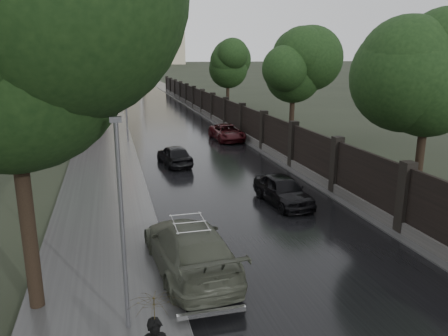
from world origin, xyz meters
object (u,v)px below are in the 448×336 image
tree_left_near (7,52)px  tree_right_b (293,75)px  lamp_post (122,227)px  hatchback_left (174,155)px  pedestrian_umbrella (155,316)px  tree_left_far (74,69)px  car_right_far (227,132)px  tree_right_a (428,89)px  tree_right_c (228,68)px  volga_sedan (190,248)px  car_right_near (283,190)px  traffic_light (126,110)px

tree_left_near → tree_right_b: size_ratio=1.31×
tree_right_b → lamp_post: (-12.90, -20.50, -2.28)m
hatchback_left → pedestrian_umbrella: 18.32m
tree_left_far → car_right_far: bearing=-28.7°
pedestrian_umbrella → car_right_far: bearing=77.5°
tree_right_a → hatchback_left: 13.90m
car_right_far → tree_right_b: bearing=-25.6°
tree_right_c → hatchback_left: tree_right_c is taller
tree_left_far → pedestrian_umbrella: bearing=-84.4°
volga_sedan → car_right_near: size_ratio=1.40×
volga_sedan → pedestrian_umbrella: pedestrian_umbrella is taller
tree_left_far → tree_right_b: tree_left_far is taller
tree_right_b → volga_sedan: bearing=-121.4°
tree_right_b → pedestrian_umbrella: bearing=-118.7°
tree_left_far → traffic_light: 6.84m
tree_left_far → lamp_post: (2.60, -28.50, -2.57)m
tree_right_a → lamp_post: 14.62m
tree_right_c → volga_sedan: (-10.94, -35.90, -4.19)m
tree_right_b → traffic_light: 12.44m
tree_right_b → tree_right_c: size_ratio=1.00×
tree_right_a → volga_sedan: size_ratio=1.34×
car_right_far → tree_left_far: bearing=149.3°
traffic_light → volga_sedan: bearing=-87.6°
tree_right_a → tree_right_c: size_ratio=1.00×
car_right_near → pedestrian_umbrella: bearing=-128.5°
traffic_light → tree_right_b: bearing=-14.2°
tree_right_b → hatchback_left: tree_right_b is taller
lamp_post → traffic_light: 23.52m
pedestrian_umbrella → lamp_post: bearing=106.2°
car_right_far → pedestrian_umbrella: 26.04m
tree_right_a → car_right_far: tree_right_a is taller
tree_left_far → tree_right_a: tree_left_far is taller
lamp_post → tree_right_a: bearing=26.7°
tree_left_near → lamp_post: 4.60m
tree_right_a → tree_left_near: bearing=-161.7°
traffic_light → car_right_far: bearing=-8.2°
lamp_post → traffic_light: size_ratio=1.28×
volga_sedan → car_right_near: (5.04, 5.03, -0.12)m
hatchback_left → tree_right_c: bearing=-120.0°
tree_left_far → volga_sedan: size_ratio=1.41×
tree_right_a → lamp_post: (-12.90, -6.50, -2.28)m
pedestrian_umbrella → volga_sedan: bearing=78.3°
tree_right_b → traffic_light: size_ratio=1.75×
hatchback_left → car_right_near: bearing=106.4°
tree_right_a → hatchback_left: (-9.46, 9.22, -4.33)m
lamp_post → pedestrian_umbrella: 2.50m
tree_right_a → pedestrian_umbrella: 15.58m
car_right_near → car_right_far: 14.87m
tree_left_far → tree_right_a: (15.50, -22.00, -0.29)m
lamp_post → traffic_light: (1.10, 23.49, -0.27)m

